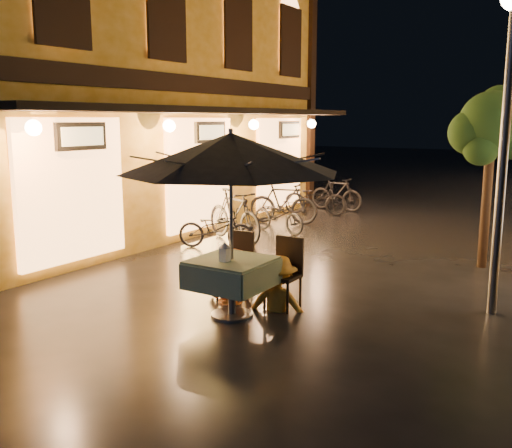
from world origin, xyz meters
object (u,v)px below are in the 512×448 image
Objects in this scene: table_lantern at (225,251)px; bicycle_0 at (216,228)px; streetlamp_near at (508,91)px; person_yellow at (278,257)px; cafe_table at (232,273)px; person_orange at (230,248)px; patio_umbrella at (231,153)px.

bicycle_0 is (-2.58, 3.34, -0.52)m from table_lantern.
streetlamp_near is 3.61m from person_yellow.
cafe_table is 4.11m from bicycle_0.
person_orange reaches higher than cafe_table.
person_yellow is at bearing 58.25° from patio_umbrella.
patio_umbrella is at bearing 119.08° from person_orange.
streetlamp_near is at bearing -164.63° from person_orange.
patio_umbrella is 1.96× the size of person_yellow.
patio_umbrella is 1.58m from person_yellow.
table_lantern is (-0.00, -0.15, 0.33)m from cafe_table.
person_yellow is (0.79, 0.00, -0.03)m from person_orange.
streetlamp_near is 4.10m from table_lantern.
patio_umbrella reaches higher than bicycle_0.
cafe_table is at bearing -145.94° from streetlamp_near.
bicycle_0 is at bearing -57.44° from person_orange.
cafe_table is 0.65× the size of bicycle_0.
table_lantern is 0.17× the size of person_yellow.
patio_umbrella is 1.57m from person_orange.
streetlamp_near reaches higher than bicycle_0.
bicycle_0 is at bearing 167.32° from streetlamp_near.
patio_umbrella is at bearing -145.94° from streetlamp_near.
streetlamp_near is 2.77× the size of bicycle_0.
streetlamp_near is at bearing -168.44° from person_yellow.
person_yellow reaches higher than bicycle_0.
cafe_table is 0.36m from table_lantern.
cafe_table is 1.56m from patio_umbrella.
bicycle_0 is (-2.16, 2.60, -0.36)m from person_orange.
person_orange is (-0.43, 0.58, 0.17)m from cafe_table.
table_lantern reaches higher than cafe_table.
cafe_table is 0.70m from person_yellow.
patio_umbrella reaches higher than table_lantern.
person_orange is at bearing 126.15° from cafe_table.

